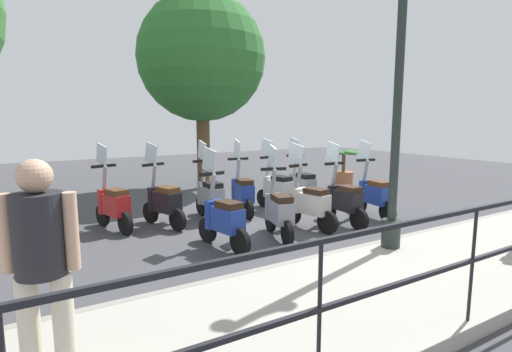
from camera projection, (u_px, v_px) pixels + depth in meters
ground_plane at (283, 221)px, 7.69m from camera, size 28.00×28.00×0.00m
promenade_walkway at (428, 271)px, 5.02m from camera, size 2.20×20.00×0.15m
lamp_post_near at (397, 117)px, 5.46m from camera, size 0.26×0.90×4.18m
pedestrian_distant at (41, 259)px, 2.62m from camera, size 0.42×0.46×1.59m
tree_distant at (202, 58)px, 10.72m from camera, size 3.43×3.43×5.30m
potted_palm at (343, 172)px, 11.35m from camera, size 1.06×0.66×1.05m
scooter_near_0 at (374, 194)px, 7.93m from camera, size 1.23×0.44×1.54m
scooter_near_1 at (344, 200)px, 7.37m from camera, size 1.23×0.44×1.54m
scooter_near_2 at (310, 203)px, 7.11m from camera, size 1.22×0.49×1.54m
scooter_near_3 at (279, 210)px, 6.55m from camera, size 1.21×0.52×1.54m
scooter_near_4 at (223, 218)px, 6.05m from camera, size 1.22×0.48×1.54m
scooter_far_0 at (302, 185)px, 8.93m from camera, size 1.23×0.44×1.54m
scooter_far_1 at (277, 188)px, 8.55m from camera, size 1.23×0.46×1.54m
scooter_far_2 at (242, 192)px, 8.17m from camera, size 1.22×0.48×1.54m
scooter_far_3 at (210, 195)px, 7.78m from camera, size 1.23×0.44×1.54m
scooter_far_4 at (163, 201)px, 7.25m from camera, size 1.20×0.55×1.54m
scooter_far_5 at (113, 204)px, 7.03m from camera, size 1.21×0.53×1.54m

